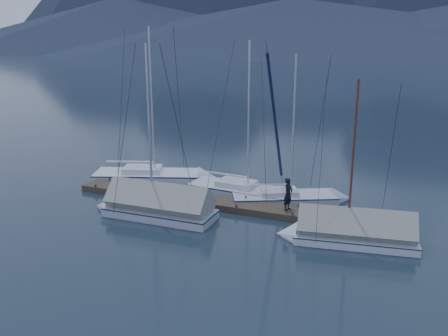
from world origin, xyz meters
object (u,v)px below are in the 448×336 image
Objects in this scene: sailboat_open_mid at (256,194)px; person at (288,194)px; sailboat_open_left at (163,177)px; sailboat_covered_near at (344,233)px; sailboat_open_right at (299,198)px; sailboat_covered_far at (150,207)px.

sailboat_open_mid is 5.70× the size of person.
sailboat_open_left reaches higher than sailboat_covered_near.
sailboat_covered_near is at bearing -110.43° from person.
sailboat_open_mid is at bearing -175.65° from sailboat_open_right.
sailboat_open_right is 1.11× the size of sailboat_covered_near.
sailboat_covered_near is 3.96m from person.
sailboat_open_left is 1.18× the size of sailboat_open_right.
person is (-3.23, 2.15, 0.79)m from sailboat_covered_near.
sailboat_open_left is 1.11× the size of sailboat_covered_far.
sailboat_open_mid reaches higher than sailboat_open_right.
sailboat_open_mid is at bearing 142.26° from sailboat_covered_near.
sailboat_open_right is at bearing 4.35° from sailboat_open_mid.
person is at bearing -89.49° from sailboat_open_right.
sailboat_open_left is at bearing 114.31° from sailboat_covered_far.
sailboat_open_mid is 1.02× the size of sailboat_covered_far.
sailboat_open_mid reaches higher than sailboat_covered_near.
sailboat_open_right is (2.52, 0.19, -0.01)m from sailboat_open_mid.
sailboat_open_mid is at bearing 60.96° from person.
sailboat_open_left is 13.55m from sailboat_covered_near.
sailboat_covered_near is (5.77, -4.46, 0.23)m from sailboat_open_mid.
sailboat_open_left is 6.73m from sailboat_open_mid.
sailboat_covered_far reaches higher than sailboat_covered_near.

